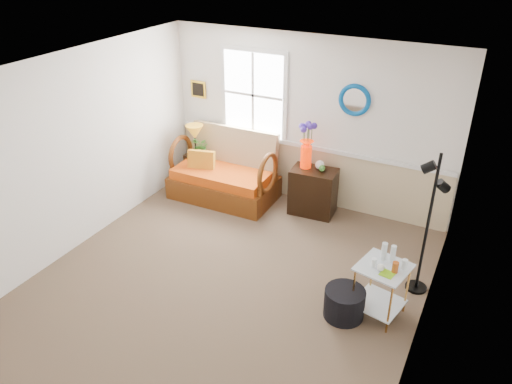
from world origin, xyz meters
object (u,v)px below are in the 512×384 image
at_px(lamp_stand, 197,169).
at_px(floor_lamp, 428,226).
at_px(loveseat, 223,167).
at_px(cabinet, 313,192).
at_px(side_table, 380,290).
at_px(ottoman, 344,303).

xyz_separation_m(lamp_stand, floor_lamp, (3.91, -1.15, 0.62)).
bearing_deg(loveseat, cabinet, 6.77).
bearing_deg(cabinet, side_table, -54.09).
xyz_separation_m(floor_lamp, ottoman, (-0.64, -0.87, -0.72)).
xyz_separation_m(lamp_stand, side_table, (3.61, -1.81, 0.05)).
relative_size(side_table, ottoman, 1.43).
bearing_deg(cabinet, floor_lamp, -36.29).
relative_size(lamp_stand, side_table, 0.84).
bearing_deg(lamp_stand, side_table, -26.56).
relative_size(cabinet, side_table, 1.10).
distance_m(loveseat, floor_lamp, 3.41).
height_order(floor_lamp, ottoman, floor_lamp).
bearing_deg(cabinet, loveseat, -176.50).
distance_m(cabinet, floor_lamp, 2.20).
bearing_deg(ottoman, lamp_stand, 148.37).
distance_m(lamp_stand, side_table, 4.04).
distance_m(cabinet, ottoman, 2.33).
bearing_deg(side_table, floor_lamp, 65.14).
xyz_separation_m(lamp_stand, cabinet, (2.11, -0.01, 0.09)).
height_order(loveseat, cabinet, loveseat).
distance_m(floor_lamp, ottoman, 1.30).
bearing_deg(lamp_stand, ottoman, -31.63).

